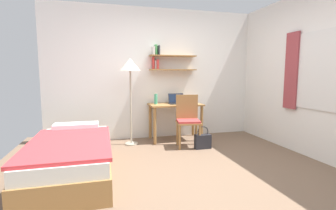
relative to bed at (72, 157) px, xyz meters
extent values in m
plane|color=brown|center=(1.52, -0.34, -0.24)|extent=(5.28, 5.28, 0.00)
cube|color=white|center=(1.52, 1.69, 1.06)|extent=(4.40, 0.05, 2.60)
cube|color=#9E703D|center=(1.79, 1.55, 1.15)|extent=(0.94, 0.22, 0.02)
cube|color=#D13D38|center=(1.40, 1.58, 1.28)|extent=(0.03, 0.13, 0.24)
cube|color=silver|center=(1.44, 1.58, 1.24)|extent=(0.02, 0.14, 0.17)
cube|color=#D13D38|center=(1.47, 1.56, 1.25)|extent=(0.04, 0.17, 0.18)
cube|color=#9E703D|center=(1.79, 1.55, 1.42)|extent=(0.94, 0.22, 0.02)
cube|color=silver|center=(1.40, 1.57, 1.51)|extent=(0.03, 0.16, 0.16)
cube|color=#4CA856|center=(1.45, 1.59, 1.53)|extent=(0.04, 0.12, 0.20)
cube|color=#333338|center=(1.50, 1.56, 1.52)|extent=(0.02, 0.18, 0.18)
cube|color=white|center=(3.54, -0.34, 1.06)|extent=(0.05, 4.40, 2.60)
cube|color=silver|center=(3.50, -0.28, 1.11)|extent=(0.02, 0.80, 1.17)
cube|color=white|center=(3.51, -0.28, 1.11)|extent=(0.01, 0.74, 1.11)
cube|color=#993D42|center=(3.48, 0.23, 1.11)|extent=(0.03, 0.28, 1.27)
cube|color=#9E703D|center=(0.00, -0.01, -0.10)|extent=(0.94, 1.88, 0.28)
cube|color=silver|center=(0.00, -0.01, 0.12)|extent=(0.90, 1.82, 0.16)
cube|color=#DB383D|center=(0.00, -0.12, 0.22)|extent=(0.96, 1.54, 0.04)
cube|color=white|center=(0.00, 0.72, 0.25)|extent=(0.66, 0.28, 0.10)
cube|color=#9E703D|center=(1.79, 1.36, 0.46)|extent=(1.02, 0.56, 0.03)
cylinder|color=#9E703D|center=(1.33, 1.13, 0.10)|extent=(0.06, 0.06, 0.69)
cylinder|color=#9E703D|center=(2.26, 1.13, 0.10)|extent=(0.06, 0.06, 0.69)
cylinder|color=#9E703D|center=(1.33, 1.59, 0.10)|extent=(0.06, 0.06, 0.69)
cylinder|color=#9E703D|center=(2.26, 1.59, 0.10)|extent=(0.06, 0.06, 0.69)
cube|color=#9E703D|center=(1.87, 0.80, 0.20)|extent=(0.48, 0.45, 0.03)
cube|color=#B23838|center=(1.87, 0.80, 0.23)|extent=(0.44, 0.41, 0.04)
cube|color=#9E703D|center=(1.89, 0.97, 0.47)|extent=(0.40, 0.10, 0.44)
cylinder|color=#9E703D|center=(1.67, 0.67, -0.02)|extent=(0.04, 0.04, 0.43)
cylinder|color=#9E703D|center=(2.01, 0.62, -0.02)|extent=(0.04, 0.04, 0.43)
cylinder|color=#9E703D|center=(1.72, 0.98, -0.02)|extent=(0.04, 0.04, 0.43)
cylinder|color=#9E703D|center=(2.06, 0.92, -0.02)|extent=(0.04, 0.04, 0.43)
cylinder|color=#B2A893|center=(0.90, 1.23, -0.23)|extent=(0.24, 0.24, 0.02)
cylinder|color=#B2A893|center=(0.90, 1.23, 0.45)|extent=(0.03, 0.03, 1.34)
cone|color=silver|center=(0.90, 1.23, 1.23)|extent=(0.37, 0.37, 0.22)
cube|color=black|center=(1.82, 1.34, 0.48)|extent=(0.32, 0.21, 0.01)
cube|color=black|center=(1.82, 1.41, 0.58)|extent=(0.31, 0.07, 0.19)
cube|color=black|center=(1.82, 1.41, 0.58)|extent=(0.28, 0.06, 0.16)
cylinder|color=#42A87F|center=(1.40, 1.39, 0.58)|extent=(0.06, 0.06, 0.20)
cube|color=silver|center=(2.12, 1.32, 0.49)|extent=(0.19, 0.23, 0.02)
cube|color=orange|center=(2.12, 1.31, 0.52)|extent=(0.15, 0.23, 0.03)
cube|color=#232328|center=(2.08, 0.64, -0.12)|extent=(0.29, 0.11, 0.25)
torus|color=#232328|center=(2.08, 0.64, 0.06)|extent=(0.20, 0.02, 0.20)
camera|label=1|loc=(0.40, -3.29, 1.05)|focal=26.58mm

